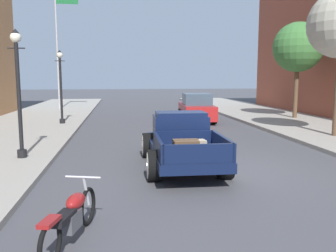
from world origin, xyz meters
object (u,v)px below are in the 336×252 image
at_px(flagpole, 60,35).
at_px(car_background_red, 196,108).
at_px(hotrod_truck_navy, 181,140).
at_px(motorcycle_parked, 71,216).
at_px(street_lamp_far, 61,81).
at_px(street_lamp_near, 18,84).
at_px(street_tree_second, 298,48).

bearing_deg(flagpole, car_background_red, -41.19).
relative_size(hotrod_truck_navy, motorcycle_parked, 2.41).
bearing_deg(street_lamp_far, hotrod_truck_navy, -62.47).
distance_m(motorcycle_parked, street_lamp_near, 6.47).
relative_size(hotrod_truck_navy, flagpole, 0.54).
bearing_deg(hotrod_truck_navy, street_tree_second, 49.10).
relative_size(motorcycle_parked, flagpole, 0.23).
distance_m(hotrod_truck_navy, motorcycle_parked, 5.44).
xyz_separation_m(street_lamp_near, flagpole, (-1.38, 17.08, 3.39)).
xyz_separation_m(hotrod_truck_navy, motorcycle_parked, (-2.55, -4.79, -0.31)).
distance_m(car_background_red, street_tree_second, 7.06).
bearing_deg(car_background_red, street_lamp_far, -172.18).
bearing_deg(flagpole, street_tree_second, -27.85).
distance_m(car_background_red, flagpole, 12.78).
bearing_deg(street_tree_second, flagpole, 152.15).
distance_m(hotrod_truck_navy, street_tree_second, 13.90).
relative_size(car_background_red, street_tree_second, 0.78).
bearing_deg(street_lamp_near, hotrod_truck_navy, -11.43).
distance_m(motorcycle_parked, car_background_red, 15.99).
xyz_separation_m(car_background_red, street_tree_second, (6.08, -0.14, 3.57)).
height_order(street_lamp_near, street_tree_second, street_tree_second).
bearing_deg(motorcycle_parked, street_tree_second, 52.80).
xyz_separation_m(street_lamp_near, street_tree_second, (13.56, 9.19, 1.96)).
bearing_deg(street_tree_second, street_lamp_near, -145.86).
distance_m(hotrod_truck_navy, street_lamp_far, 10.57).
xyz_separation_m(motorcycle_parked, street_tree_second, (11.34, 14.95, 3.90)).
relative_size(flagpole, street_tree_second, 1.61).
height_order(hotrod_truck_navy, flagpole, flagpole).
bearing_deg(flagpole, street_lamp_far, -81.50).
height_order(street_lamp_near, street_lamp_far, same).
bearing_deg(car_background_red, flagpole, 138.81).
bearing_deg(car_background_red, street_tree_second, -1.35).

